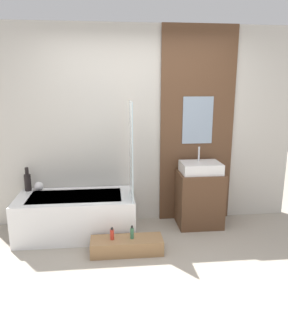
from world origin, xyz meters
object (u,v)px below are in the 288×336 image
object	(u,v)px
sink	(201,168)
bottle_soap_primary	(112,234)
vase_tall_dark	(28,181)
bathtub	(76,215)
vase_round_light	(39,186)
wooden_step_bench	(127,246)
bottle_soap_secondary	(132,233)

from	to	relation	value
sink	bottle_soap_primary	xyz separation A→B (m)	(-1.18, -0.68, -0.57)
sink	vase_tall_dark	world-z (taller)	sink
bathtub	vase_round_light	world-z (taller)	vase_round_light
wooden_step_bench	vase_tall_dark	xyz separation A→B (m)	(-1.23, 0.84, 0.55)
vase_tall_dark	bottle_soap_secondary	xyz separation A→B (m)	(1.29, -0.84, -0.40)
sink	bottle_soap_secondary	world-z (taller)	sink
sink	bathtub	bearing A→B (deg)	-175.72
bathtub	vase_tall_dark	bearing A→B (deg)	155.70
vase_tall_dark	bottle_soap_primary	world-z (taller)	vase_tall_dark
vase_round_light	vase_tall_dark	bearing A→B (deg)	173.65
bathtub	bottle_soap_secondary	distance (m)	0.87
bottle_soap_primary	bottle_soap_secondary	world-z (taller)	bottle_soap_secondary
wooden_step_bench	bottle_soap_primary	world-z (taller)	bottle_soap_primary
sink	bottle_soap_secondary	xyz separation A→B (m)	(-0.95, -0.68, -0.56)
bottle_soap_primary	bottle_soap_secondary	xyz separation A→B (m)	(0.22, 0.00, 0.00)
bathtub	sink	distance (m)	1.71
wooden_step_bench	sink	world-z (taller)	sink
bottle_soap_primary	wooden_step_bench	bearing A→B (deg)	0.00
wooden_step_bench	vase_tall_dark	bearing A→B (deg)	145.70
bottle_soap_secondary	bottle_soap_primary	bearing A→B (deg)	-180.00
sink	vase_tall_dark	size ratio (longest dim) A/B	1.65
bottle_soap_secondary	wooden_step_bench	bearing A→B (deg)	180.00
bottle_soap_primary	vase_round_light	bearing A→B (deg)	138.44
wooden_step_bench	sink	distance (m)	1.41
wooden_step_bench	bottle_soap_primary	size ratio (longest dim) A/B	5.72
vase_round_light	sink	bearing A→B (deg)	-4.02
bathtub	bottle_soap_primary	distance (m)	0.71
sink	bottle_soap_secondary	size ratio (longest dim) A/B	3.38
wooden_step_bench	vase_round_light	distance (m)	1.45
wooden_step_bench	bathtub	bearing A→B (deg)	137.28
vase_tall_dark	bottle_soap_secondary	distance (m)	1.59
wooden_step_bench	bottle_soap_secondary	world-z (taller)	bottle_soap_secondary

